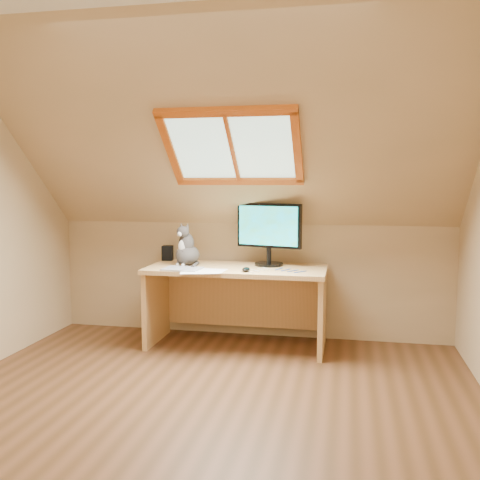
# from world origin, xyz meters

# --- Properties ---
(ground) EXTENTS (3.50, 3.50, 0.00)m
(ground) POSITION_xyz_m (0.00, 0.00, 0.00)
(ground) COLOR brown
(ground) RESTS_ON ground
(room_shell) EXTENTS (3.52, 3.52, 2.41)m
(room_shell) POSITION_xyz_m (0.00, -0.09, 1.43)
(room_shell) COLOR tan
(room_shell) RESTS_ON ground
(desk) EXTENTS (1.47, 0.64, 0.67)m
(desk) POSITION_xyz_m (-0.04, 1.44, 0.46)
(desk) COLOR #E1A96B
(desk) RESTS_ON ground
(monitor) EXTENTS (0.56, 0.24, 0.52)m
(monitor) POSITION_xyz_m (0.21, 1.51, 0.97)
(monitor) COLOR black
(monitor) RESTS_ON desk
(cat) EXTENTS (0.27, 0.30, 0.36)m
(cat) POSITION_xyz_m (-0.47, 1.39, 0.80)
(cat) COLOR #4B4542
(cat) RESTS_ON desk
(desk_speaker) EXTENTS (0.10, 0.10, 0.13)m
(desk_speaker) POSITION_xyz_m (-0.72, 1.63, 0.73)
(desk_speaker) COLOR black
(desk_speaker) RESTS_ON desk
(graphics_tablet) EXTENTS (0.31, 0.23, 0.01)m
(graphics_tablet) POSITION_xyz_m (-0.44, 1.17, 0.68)
(graphics_tablet) COLOR #B2B2B7
(graphics_tablet) RESTS_ON desk
(mouse) EXTENTS (0.06, 0.11, 0.03)m
(mouse) POSITION_xyz_m (0.08, 1.18, 0.69)
(mouse) COLOR black
(mouse) RESTS_ON desk
(papers) EXTENTS (0.33, 0.27, 0.00)m
(papers) POSITION_xyz_m (-0.21, 1.12, 0.67)
(papers) COLOR white
(papers) RESTS_ON desk
(cables) EXTENTS (0.51, 0.26, 0.01)m
(cables) POSITION_xyz_m (0.31, 1.26, 0.67)
(cables) COLOR silver
(cables) RESTS_ON desk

